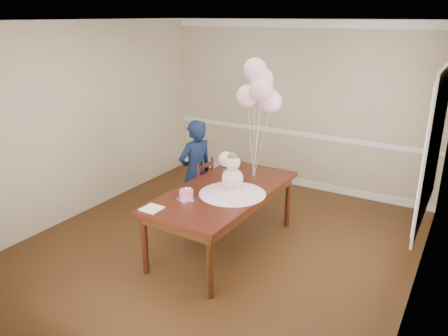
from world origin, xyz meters
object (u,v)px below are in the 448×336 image
dining_table_top (223,191)px  birthday_cake (186,194)px  dining_chair_seat (217,200)px  woman (196,172)px

dining_table_top → birthday_cake: bearing=-114.0°
birthday_cake → dining_chair_seat: birthday_cake is taller
birthday_cake → dining_chair_seat: bearing=98.1°
woman → birthday_cake: bearing=48.7°
dining_table_top → dining_chair_seat: bearing=130.9°
birthday_cake → dining_chair_seat: 0.98m
birthday_cake → woman: 1.04m
birthday_cake → dining_table_top: bearing=64.7°
woman → dining_table_top: bearing=78.0°
dining_table_top → woman: (-0.71, 0.45, -0.02)m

